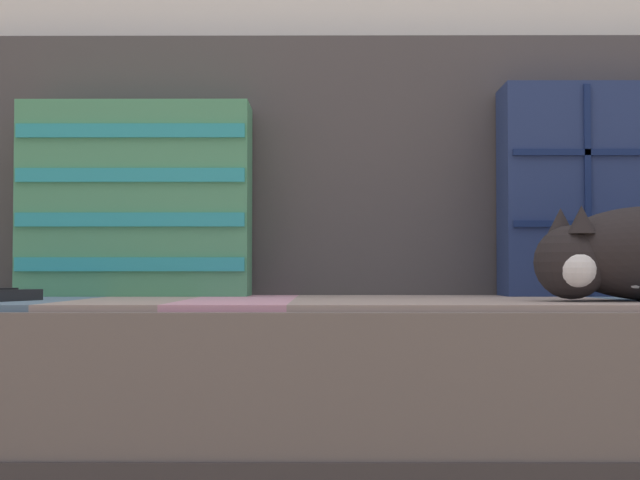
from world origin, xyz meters
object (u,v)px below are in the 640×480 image
Objects in this scene: throw_pillow_striped at (137,200)px; game_remote_near at (5,296)px; throw_pillow_quilted at (616,191)px; couch at (397,412)px.

game_remote_near is (-0.14, -0.37, -0.18)m from throw_pillow_striped.
throw_pillow_striped is 0.43m from game_remote_near.
throw_pillow_quilted is at bearing 0.03° from throw_pillow_striped.
throw_pillow_striped is (-0.94, -0.00, -0.02)m from throw_pillow_quilted.
throw_pillow_striped is (-0.49, 0.18, 0.39)m from couch.
couch is 4.27× the size of throw_pillow_quilted.
couch is at bearing 16.03° from game_remote_near.
couch is 4.30× the size of throw_pillow_striped.
throw_pillow_striped reaches higher than game_remote_near.
throw_pillow_quilted reaches higher than game_remote_near.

